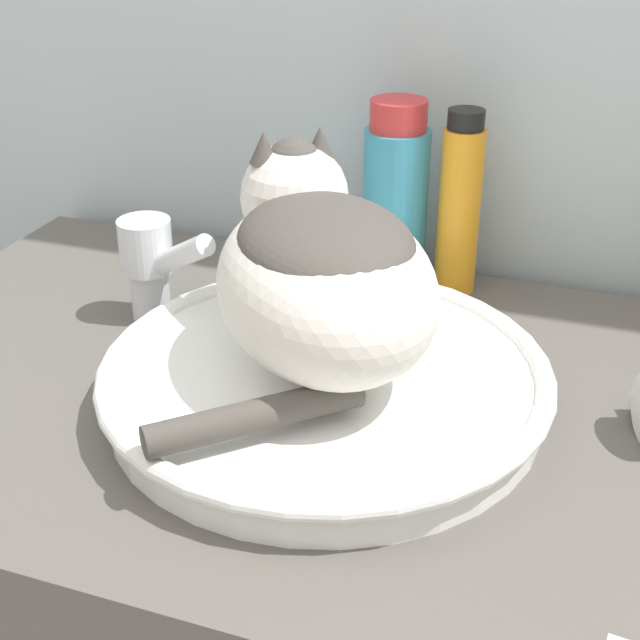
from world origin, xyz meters
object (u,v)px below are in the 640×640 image
at_px(cat, 320,268).
at_px(faucet, 152,262).
at_px(shampoo_bottle_tall, 459,206).
at_px(mouthwash_bottle, 395,197).

bearing_deg(cat, faucet, 32.64).
bearing_deg(shampoo_bottle_tall, faucet, -147.42).
distance_m(shampoo_bottle_tall, mouthwash_bottle, 0.08).
distance_m(cat, mouthwash_bottle, 0.29).
bearing_deg(faucet, shampoo_bottle_tall, 55.55).
relative_size(cat, mouthwash_bottle, 1.64).
xyz_separation_m(cat, shampoo_bottle_tall, (0.07, 0.28, -0.03)).
height_order(shampoo_bottle_tall, mouthwash_bottle, mouthwash_bottle).
xyz_separation_m(faucet, mouthwash_bottle, (0.22, 0.19, 0.04)).
distance_m(faucet, mouthwash_bottle, 0.30).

